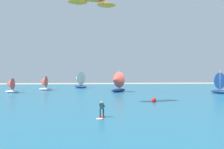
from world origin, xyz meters
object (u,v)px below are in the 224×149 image
at_px(sailboat_anchored_offshore, 10,85).
at_px(sailboat_far_right, 79,80).
at_px(sailboat_center_horizon, 217,83).
at_px(sailboat_heeled_over, 116,82).
at_px(sailboat_far_left, 44,83).
at_px(marker_buoy, 154,100).
at_px(kitesurfer, 101,112).
at_px(kite, 92,2).

xyz_separation_m(sailboat_anchored_offshore, sailboat_far_right, (14.81, 17.02, 0.81)).
height_order(sailboat_center_horizon, sailboat_heeled_over, sailboat_heeled_over).
bearing_deg(sailboat_far_left, marker_buoy, -51.69).
bearing_deg(sailboat_far_right, sailboat_heeled_over, -60.13).
bearing_deg(sailboat_anchored_offshore, kitesurfer, -58.94).
bearing_deg(sailboat_center_horizon, sailboat_far_right, 145.62).
xyz_separation_m(sailboat_center_horizon, marker_buoy, (-18.58, -15.47, -2.05)).
height_order(kitesurfer, sailboat_far_left, sailboat_far_left).
relative_size(sailboat_anchored_offshore, sailboat_far_right, 0.68).
xyz_separation_m(kitesurfer, sailboat_anchored_offshore, (-19.64, 32.61, 1.15)).
bearing_deg(kite, sailboat_heeled_over, 75.64).
height_order(kitesurfer, sailboat_anchored_offshore, sailboat_anchored_offshore).
xyz_separation_m(sailboat_center_horizon, sailboat_anchored_offshore, (-46.85, 4.91, -0.65)).
xyz_separation_m(sailboat_far_left, sailboat_anchored_offshore, (-6.06, -7.74, -0.18)).
distance_m(sailboat_far_left, sailboat_heeled_over, 20.04).
distance_m(kitesurfer, sailboat_far_right, 49.90).
relative_size(kitesurfer, sailboat_heeled_over, 0.37).
xyz_separation_m(sailboat_anchored_offshore, marker_buoy, (28.28, -20.39, -1.39)).
bearing_deg(sailboat_heeled_over, sailboat_anchored_offshore, -179.88).
bearing_deg(kitesurfer, kite, 94.96).
distance_m(sailboat_far_left, marker_buoy, 35.88).
distance_m(kitesurfer, sailboat_heeled_over, 33.08).
bearing_deg(sailboat_center_horizon, marker_buoy, -140.20).
xyz_separation_m(kitesurfer, sailboat_far_left, (-13.59, 40.35, 1.34)).
bearing_deg(sailboat_far_left, kitesurfer, -71.39).
bearing_deg(sailboat_anchored_offshore, marker_buoy, -35.79).
distance_m(kitesurfer, sailboat_center_horizon, 38.87).
height_order(sailboat_center_horizon, sailboat_anchored_offshore, sailboat_center_horizon).
distance_m(sailboat_center_horizon, sailboat_far_right, 38.83).
xyz_separation_m(kite, sailboat_far_right, (-3.96, 39.55, -12.15)).
distance_m(sailboat_center_horizon, sailboat_anchored_offshore, 47.12).
relative_size(sailboat_far_left, sailboat_far_right, 0.76).
relative_size(kitesurfer, sailboat_far_right, 0.36).
relative_size(sailboat_center_horizon, marker_buoy, 7.29).
distance_m(sailboat_anchored_offshore, marker_buoy, 34.89).
height_order(sailboat_far_right, marker_buoy, sailboat_far_right).
distance_m(kitesurfer, kite, 17.36).
bearing_deg(sailboat_heeled_over, sailboat_far_left, 157.42).
xyz_separation_m(sailboat_center_horizon, sailboat_heeled_over, (-22.30, 4.96, 0.10)).
height_order(kitesurfer, sailboat_far_right, sailboat_far_right).
distance_m(kitesurfer, marker_buoy, 14.97).
bearing_deg(sailboat_far_left, sailboat_far_right, 46.67).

